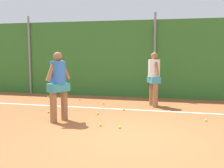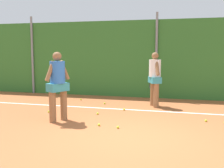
{
  "view_description": "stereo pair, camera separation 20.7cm",
  "coord_description": "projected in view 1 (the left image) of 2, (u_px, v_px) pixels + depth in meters",
  "views": [
    {
      "loc": [
        0.89,
        -5.92,
        1.92
      ],
      "look_at": [
        -1.05,
        2.24,
        0.91
      ],
      "focal_mm": 43.64,
      "sensor_mm": 36.0,
      "label": 1
    },
    {
      "loc": [
        1.09,
        -5.86,
        1.92
      ],
      "look_at": [
        -1.05,
        2.24,
        0.91
      ],
      "focal_mm": 43.64,
      "sensor_mm": 36.0,
      "label": 2
    }
  ],
  "objects": [
    {
      "name": "ground_plane",
      "position": [
        143.0,
        120.0,
        7.69
      ],
      "size": [
        30.01,
        30.01,
        0.0
      ],
      "primitive_type": "plane",
      "color": "#A85B33"
    },
    {
      "name": "hedge_fence_backdrop",
      "position": [
        155.0,
        59.0,
        11.23
      ],
      "size": [
        19.51,
        0.25,
        3.2
      ],
      "primitive_type": "cube",
      "color": "#33702D",
      "rests_on": "ground_plane"
    },
    {
      "name": "fence_post_left",
      "position": [
        30.0,
        55.0,
        12.34
      ],
      "size": [
        0.1,
        0.1,
        3.48
      ],
      "primitive_type": "cylinder",
      "color": "gray",
      "rests_on": "ground_plane"
    },
    {
      "name": "fence_post_center",
      "position": [
        155.0,
        56.0,
        11.05
      ],
      "size": [
        0.1,
        0.1,
        3.48
      ],
      "primitive_type": "cylinder",
      "color": "gray",
      "rests_on": "ground_plane"
    },
    {
      "name": "court_baseline_paint",
      "position": [
        148.0,
        110.0,
        8.88
      ],
      "size": [
        14.26,
        0.1,
        0.01
      ],
      "primitive_type": "cube",
      "color": "white",
      "rests_on": "ground_plane"
    },
    {
      "name": "player_foreground_near",
      "position": [
        58.0,
        83.0,
        7.39
      ],
      "size": [
        0.55,
        0.72,
        1.91
      ],
      "rotation": [
        0.0,
        0.0,
        1.08
      ],
      "color": "#8C603D",
      "rests_on": "ground_plane"
    },
    {
      "name": "player_midcourt",
      "position": [
        154.0,
        76.0,
        9.47
      ],
      "size": [
        0.52,
        0.77,
        1.89
      ],
      "rotation": [
        0.0,
        0.0,
        1.99
      ],
      "color": "#8C603D",
      "rests_on": "ground_plane"
    },
    {
      "name": "tennis_ball_0",
      "position": [
        124.0,
        109.0,
        8.91
      ],
      "size": [
        0.07,
        0.07,
        0.07
      ],
      "primitive_type": "sphere",
      "color": "#CCDB33",
      "rests_on": "ground_plane"
    },
    {
      "name": "tennis_ball_3",
      "position": [
        206.0,
        120.0,
        7.53
      ],
      "size": [
        0.07,
        0.07,
        0.07
      ],
      "primitive_type": "sphere",
      "color": "#CCDB33",
      "rests_on": "ground_plane"
    },
    {
      "name": "tennis_ball_4",
      "position": [
        54.0,
        113.0,
        8.44
      ],
      "size": [
        0.07,
        0.07,
        0.07
      ],
      "primitive_type": "sphere",
      "color": "#CCDB33",
      "rests_on": "ground_plane"
    },
    {
      "name": "tennis_ball_5",
      "position": [
        104.0,
        103.0,
        9.94
      ],
      "size": [
        0.07,
        0.07,
        0.07
      ],
      "primitive_type": "sphere",
      "color": "#CCDB33",
      "rests_on": "ground_plane"
    },
    {
      "name": "tennis_ball_6",
      "position": [
        48.0,
        97.0,
        11.4
      ],
      "size": [
        0.07,
        0.07,
        0.07
      ],
      "primitive_type": "sphere",
      "color": "#CCDB33",
      "rests_on": "ground_plane"
    },
    {
      "name": "tennis_ball_8",
      "position": [
        48.0,
        112.0,
        8.52
      ],
      "size": [
        0.07,
        0.07,
        0.07
      ],
      "primitive_type": "sphere",
      "color": "#CCDB33",
      "rests_on": "ground_plane"
    },
    {
      "name": "tennis_ball_9",
      "position": [
        98.0,
        114.0,
        8.3
      ],
      "size": [
        0.07,
        0.07,
        0.07
      ],
      "primitive_type": "sphere",
      "color": "#CCDB33",
      "rests_on": "ground_plane"
    },
    {
      "name": "tennis_ball_10",
      "position": [
        120.0,
        127.0,
        6.82
      ],
      "size": [
        0.07,
        0.07,
        0.07
      ],
      "primitive_type": "sphere",
      "color": "#CCDB33",
      "rests_on": "ground_plane"
    },
    {
      "name": "tennis_ball_11",
      "position": [
        100.0,
        125.0,
        7.03
      ],
      "size": [
        0.07,
        0.07,
        0.07
      ],
      "primitive_type": "sphere",
      "color": "#CCDB33",
      "rests_on": "ground_plane"
    },
    {
      "name": "tennis_ball_12",
      "position": [
        80.0,
        100.0,
        10.72
      ],
      "size": [
        0.07,
        0.07,
        0.07
      ],
      "primitive_type": "sphere",
      "color": "#CCDB33",
      "rests_on": "ground_plane"
    }
  ]
}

